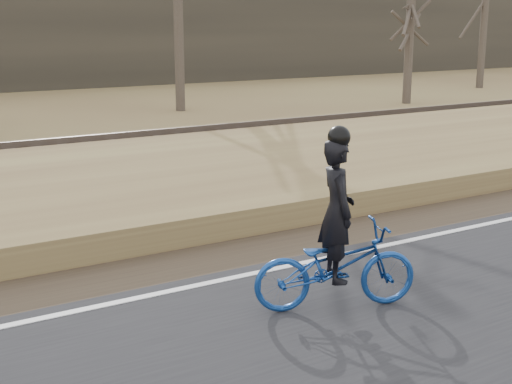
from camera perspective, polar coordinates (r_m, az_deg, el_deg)
ground at (r=11.52m, az=14.77°, el=-3.91°), size 120.00×120.00×0.00m
edge_line at (r=11.63m, az=14.08°, el=-3.36°), size 120.00×0.12×0.01m
shoulder at (r=12.33m, az=10.77°, el=-2.44°), size 120.00×1.60×0.04m
embankment at (r=14.56m, az=2.88°, el=1.05°), size 120.00×5.00×0.44m
ballast at (r=17.76m, az=-4.07°, el=3.33°), size 120.00×3.00×0.45m
railroad at (r=17.71m, az=-4.09°, el=4.29°), size 120.00×2.40×0.29m
cyclist at (r=8.37m, az=6.41°, el=-4.83°), size 2.06×1.31×2.17m
bare_tree_center at (r=27.47m, az=-6.26°, el=14.88°), size 0.36×0.36×8.08m
bare_tree_right at (r=30.50m, az=12.22°, el=12.85°), size 0.36×0.36×6.30m
bare_tree_far_right at (r=38.60m, az=17.86°, el=13.94°), size 0.36×0.36×8.11m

